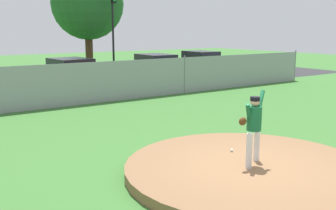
{
  "coord_description": "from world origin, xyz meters",
  "views": [
    {
      "loc": [
        -6.29,
        -5.89,
        3.19
      ],
      "look_at": [
        -0.43,
        2.52,
        1.23
      ],
      "focal_mm": 42.58,
      "sensor_mm": 36.0,
      "label": 1
    }
  ],
  "objects_px": {
    "parked_car_silver": "(201,65)",
    "parked_car_slate": "(156,69)",
    "parked_car_red": "(71,75)",
    "traffic_light_far": "(113,18)",
    "baseball": "(232,150)",
    "pitcher_youth": "(254,123)"
  },
  "relations": [
    {
      "from": "traffic_light_far",
      "to": "baseball",
      "type": "bearing_deg",
      "value": -108.63
    },
    {
      "from": "parked_car_slate",
      "to": "baseball",
      "type": "bearing_deg",
      "value": -115.83
    },
    {
      "from": "pitcher_youth",
      "to": "traffic_light_far",
      "type": "xyz_separation_m",
      "value": [
        6.27,
        18.72,
        2.71
      ]
    },
    {
      "from": "parked_car_slate",
      "to": "parked_car_red",
      "type": "distance_m",
      "value": 5.3
    },
    {
      "from": "pitcher_youth",
      "to": "parked_car_slate",
      "type": "xyz_separation_m",
      "value": [
        6.66,
        14.12,
        -0.36
      ]
    },
    {
      "from": "pitcher_youth",
      "to": "baseball",
      "type": "relative_size",
      "value": 22.25
    },
    {
      "from": "baseball",
      "to": "parked_car_silver",
      "type": "relative_size",
      "value": 0.02
    },
    {
      "from": "parked_car_red",
      "to": "traffic_light_far",
      "type": "relative_size",
      "value": 0.73
    },
    {
      "from": "parked_car_silver",
      "to": "parked_car_slate",
      "type": "bearing_deg",
      "value": -169.6
    },
    {
      "from": "traffic_light_far",
      "to": "parked_car_silver",
      "type": "bearing_deg",
      "value": -40.55
    },
    {
      "from": "traffic_light_far",
      "to": "parked_car_red",
      "type": "bearing_deg",
      "value": -137.11
    },
    {
      "from": "pitcher_youth",
      "to": "baseball",
      "type": "xyz_separation_m",
      "value": [
        0.28,
        0.93,
        -0.91
      ]
    },
    {
      "from": "baseball",
      "to": "traffic_light_far",
      "type": "distance_m",
      "value": 19.11
    },
    {
      "from": "parked_car_silver",
      "to": "parked_car_slate",
      "type": "distance_m",
      "value": 4.17
    },
    {
      "from": "baseball",
      "to": "parked_car_silver",
      "type": "distance_m",
      "value": 17.45
    },
    {
      "from": "baseball",
      "to": "parked_car_red",
      "type": "xyz_separation_m",
      "value": [
        1.08,
        13.22,
        0.53
      ]
    },
    {
      "from": "parked_car_silver",
      "to": "baseball",
      "type": "bearing_deg",
      "value": -126.95
    },
    {
      "from": "parked_car_slate",
      "to": "parked_car_red",
      "type": "height_order",
      "value": "parked_car_slate"
    },
    {
      "from": "parked_car_silver",
      "to": "traffic_light_far",
      "type": "relative_size",
      "value": 0.73
    },
    {
      "from": "baseball",
      "to": "traffic_light_far",
      "type": "relative_size",
      "value": 0.01
    },
    {
      "from": "parked_car_silver",
      "to": "parked_car_red",
      "type": "bearing_deg",
      "value": -175.61
    },
    {
      "from": "pitcher_youth",
      "to": "parked_car_slate",
      "type": "distance_m",
      "value": 15.62
    }
  ]
}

